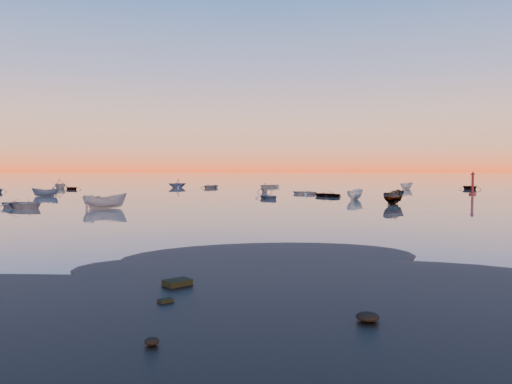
{
  "coord_description": "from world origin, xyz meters",
  "views": [
    {
      "loc": [
        2.63,
        -18.7,
        3.49
      ],
      "look_at": [
        0.78,
        28.0,
        1.26
      ],
      "focal_mm": 35.0,
      "sensor_mm": 36.0,
      "label": 1
    }
  ],
  "objects": [
    {
      "name": "ground",
      "position": [
        0.0,
        100.0,
        0.0
      ],
      "size": [
        600.0,
        600.0,
        0.0
      ],
      "primitive_type": "plane",
      "color": "#655D54",
      "rests_on": "ground"
    },
    {
      "name": "mud_lobes",
      "position": [
        0.0,
        -1.0,
        0.01
      ],
      "size": [
        140.0,
        6.0,
        0.07
      ],
      "primitive_type": null,
      "color": "black",
      "rests_on": "ground"
    },
    {
      "name": "moored_fleet",
      "position": [
        0.0,
        53.0,
        0.0
      ],
      "size": [
        124.0,
        58.0,
        1.2
      ],
      "primitive_type": null,
      "color": "#BBBBB6",
      "rests_on": "ground"
    },
    {
      "name": "boat_near_left",
      "position": [
        -19.57,
        24.18,
        0.0
      ],
      "size": [
        3.63,
        4.82,
        1.11
      ],
      "primitive_type": "imported",
      "rotation": [
        0.0,
        0.0,
        1.11
      ],
      "color": "gray",
      "rests_on": "ground"
    },
    {
      "name": "boat_near_center",
      "position": [
        -12.23,
        24.0,
        0.0
      ],
      "size": [
        2.87,
        4.06,
        1.29
      ],
      "primitive_type": "imported",
      "rotation": [
        0.0,
        0.0,
        1.96
      ],
      "color": "gray",
      "rests_on": "ground"
    },
    {
      "name": "channel_marker",
      "position": [
        28.67,
        48.25,
        1.27
      ],
      "size": [
        0.9,
        0.9,
        3.22
      ],
      "color": "#4F1111",
      "rests_on": "ground"
    }
  ]
}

